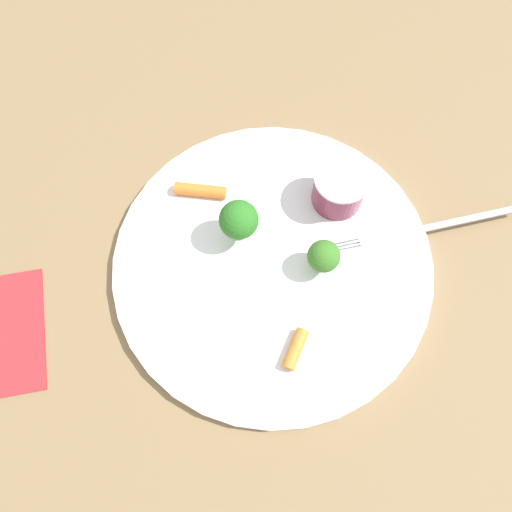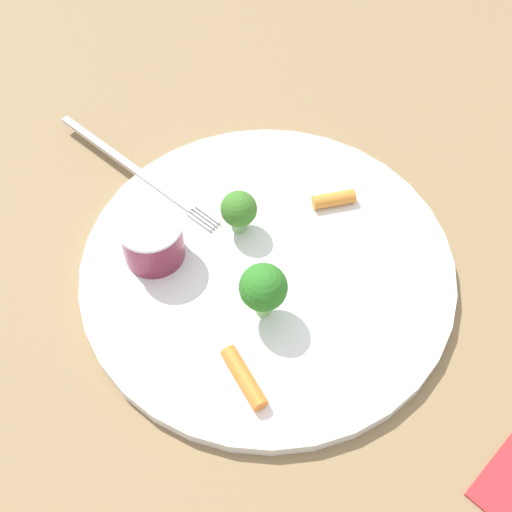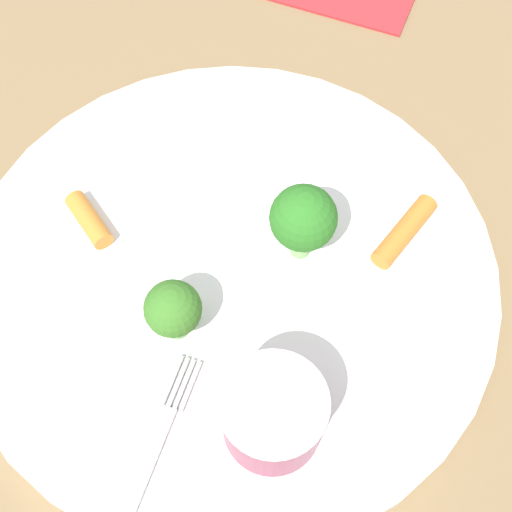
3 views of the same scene
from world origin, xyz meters
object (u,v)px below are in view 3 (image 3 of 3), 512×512
Objects in this scene: plate at (230,274)px; sauce_cup at (273,415)px; broccoli_floret_0 at (173,310)px; broccoli_floret_1 at (303,219)px; carrot_stick_0 at (89,220)px; carrot_stick_1 at (404,231)px.

sauce_cup is at bearing -165.70° from plate.
sauce_cup is 0.07m from broccoli_floret_0.
broccoli_floret_1 is at bearing -54.71° from broccoli_floret_0.
carrot_stick_0 is 0.72× the size of carrot_stick_1.
sauce_cup is 0.16m from carrot_stick_0.
sauce_cup is at bearing 170.33° from broccoli_floret_1.
broccoli_floret_1 is at bearing -98.09° from carrot_stick_0.
carrot_stick_0 and carrot_stick_1 have the same top height.
broccoli_floret_1 reaches higher than carrot_stick_1.
carrot_stick_1 is (0.06, -0.13, -0.02)m from broccoli_floret_0.
broccoli_floret_0 reaches higher than carrot_stick_0.
broccoli_floret_1 reaches higher than carrot_stick_0.
sauce_cup and broccoli_floret_0 have the same top height.
sauce_cup is (-0.09, -0.02, 0.03)m from plate.
sauce_cup is 0.97× the size of broccoli_floret_1.
broccoli_floret_0 is at bearing 125.29° from broccoli_floret_1.
carrot_stick_0 is at bearing 41.14° from sauce_cup.
broccoli_floret_0 is at bearing 43.00° from sauce_cup.
broccoli_floret_1 reaches higher than sauce_cup.
plate is at bearing -109.70° from carrot_stick_0.
plate is 6.00× the size of carrot_stick_1.
carrot_stick_0 is (0.07, 0.05, -0.02)m from broccoli_floret_0.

